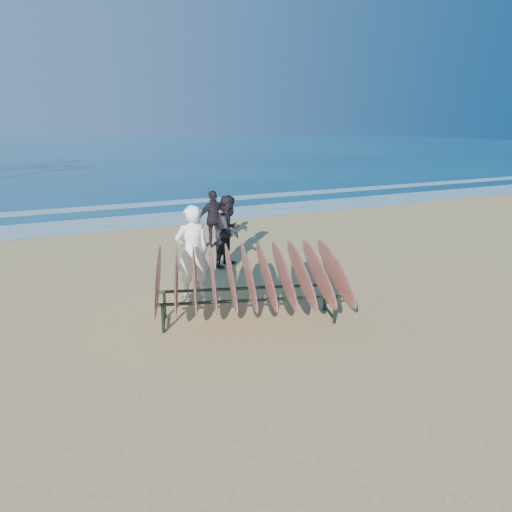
% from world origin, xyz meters
% --- Properties ---
extents(ground, '(120.00, 120.00, 0.00)m').
position_xyz_m(ground, '(0.00, 0.00, 0.00)').
color(ground, tan).
rests_on(ground, ground).
extents(ocean, '(160.00, 160.00, 0.00)m').
position_xyz_m(ocean, '(0.00, 55.00, 0.01)').
color(ocean, navy).
rests_on(ocean, ground).
extents(foam_near, '(160.00, 160.00, 0.00)m').
position_xyz_m(foam_near, '(0.00, 10.00, 0.01)').
color(foam_near, white).
rests_on(foam_near, ground).
extents(foam_far, '(160.00, 160.00, 0.00)m').
position_xyz_m(foam_far, '(0.00, 13.50, 0.01)').
color(foam_far, white).
rests_on(foam_far, ground).
extents(surfboard_rack, '(3.81, 3.41, 1.34)m').
position_xyz_m(surfboard_rack, '(-0.52, 0.04, 0.85)').
color(surfboard_rack, black).
rests_on(surfboard_rack, ground).
extents(person_white, '(0.71, 0.48, 1.88)m').
position_xyz_m(person_white, '(-0.98, 1.67, 0.94)').
color(person_white, white).
rests_on(person_white, ground).
extents(person_dark_a, '(1.07, 1.03, 1.74)m').
position_xyz_m(person_dark_a, '(0.57, 3.42, 0.87)').
color(person_dark_a, black).
rests_on(person_dark_a, ground).
extents(person_dark_b, '(0.94, 0.41, 1.59)m').
position_xyz_m(person_dark_b, '(0.95, 5.39, 0.80)').
color(person_dark_b, black).
rests_on(person_dark_b, ground).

